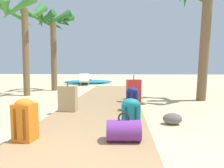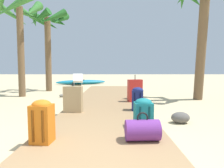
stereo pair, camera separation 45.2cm
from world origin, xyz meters
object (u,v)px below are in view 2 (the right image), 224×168
at_px(suitcase_tan, 74,99).
at_px(backpack_teal, 144,112).
at_px(palm_tree_far_left, 49,28).
at_px(suitcase_red, 135,90).
at_px(lounge_chair, 78,80).
at_px(palm_tree_near_left, 18,19).
at_px(kayak, 82,82).
at_px(duffel_bag_purple, 143,130).
at_px(backpack_orange, 43,120).
at_px(palm_tree_near_right, 203,4).
at_px(backpack_navy, 138,98).

distance_m(suitcase_tan, backpack_teal, 1.86).
relative_size(backpack_teal, palm_tree_far_left, 0.13).
height_order(suitcase_red, palm_tree_far_left, palm_tree_far_left).
xyz_separation_m(palm_tree_far_left, lounge_chair, (0.82, 3.07, -2.73)).
bearing_deg(palm_tree_near_left, suitcase_tan, -48.18).
height_order(palm_tree_far_left, kayak, palm_tree_far_left).
xyz_separation_m(suitcase_red, palm_tree_far_left, (-3.75, 3.46, 2.64)).
xyz_separation_m(backpack_teal, palm_tree_far_left, (-3.59, 6.07, 2.71)).
xyz_separation_m(suitcase_red, duffel_bag_purple, (-0.28, -3.24, -0.19)).
bearing_deg(kayak, backpack_orange, -83.76).
height_order(duffel_bag_purple, palm_tree_near_left, palm_tree_near_left).
distance_m(backpack_orange, palm_tree_near_left, 6.14).
relative_size(backpack_teal, duffel_bag_purple, 1.03).
xyz_separation_m(backpack_teal, lounge_chair, (-2.77, 9.14, -0.02)).
distance_m(palm_tree_near_left, palm_tree_far_left, 1.97).
xyz_separation_m(duffel_bag_purple, lounge_chair, (-2.65, 9.77, 0.10)).
bearing_deg(backpack_orange, lounge_chair, 97.26).
height_order(backpack_orange, backpack_teal, backpack_orange).
bearing_deg(palm_tree_near_left, kayak, 75.49).
xyz_separation_m(backpack_orange, palm_tree_near_right, (3.99, 3.99, 2.86)).
height_order(backpack_orange, suitcase_red, suitcase_red).
relative_size(backpack_teal, palm_tree_near_right, 0.12).
bearing_deg(lounge_chair, backpack_teal, -73.15).
bearing_deg(palm_tree_near_right, backpack_orange, -134.97).
distance_m(suitcase_tan, palm_tree_far_left, 5.99).
xyz_separation_m(palm_tree_near_right, palm_tree_far_left, (-6.06, 2.78, -0.19)).
relative_size(duffel_bag_purple, palm_tree_near_left, 0.13).
height_order(backpack_teal, palm_tree_near_right, palm_tree_near_right).
bearing_deg(palm_tree_far_left, backpack_orange, -72.96).
bearing_deg(duffel_bag_purple, suitcase_red, 85.08).
bearing_deg(backpack_orange, suitcase_tan, 88.34).
bearing_deg(palm_tree_near_right, backpack_navy, -141.09).
distance_m(duffel_bag_purple, kayak, 10.90).
distance_m(palm_tree_near_left, lounge_chair, 5.79).
height_order(backpack_navy, duffel_bag_purple, backpack_navy).
xyz_separation_m(duffel_bag_purple, palm_tree_near_left, (-4.06, 4.82, 2.75)).
bearing_deg(backpack_navy, palm_tree_far_left, 127.90).
distance_m(suitcase_tan, lounge_chair, 8.10).
bearing_deg(palm_tree_far_left, palm_tree_near_right, -24.62).
distance_m(backpack_navy, kayak, 9.04).
height_order(backpack_teal, kayak, backpack_teal).
xyz_separation_m(backpack_teal, duffel_bag_purple, (-0.12, -0.63, -0.11)).
bearing_deg(palm_tree_far_left, backpack_teal, -59.39).
distance_m(palm_tree_near_right, lounge_chair, 8.38).
height_order(palm_tree_near_right, kayak, palm_tree_near_right).
distance_m(duffel_bag_purple, palm_tree_far_left, 8.06).
height_order(palm_tree_near_left, kayak, palm_tree_near_left).
bearing_deg(palm_tree_near_left, suitcase_red, -19.97).
relative_size(suitcase_red, palm_tree_near_left, 0.22).
xyz_separation_m(backpack_navy, palm_tree_near_right, (2.40, 1.93, 2.87)).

